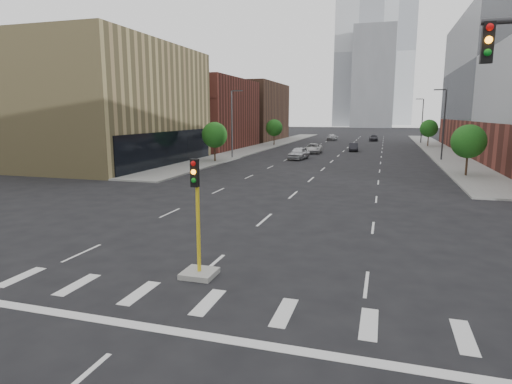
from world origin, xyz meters
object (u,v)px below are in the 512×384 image
at_px(median_traffic_signal, 198,251).
at_px(car_far_left, 313,148).
at_px(car_mid_right, 353,147).
at_px(car_near_left, 299,153).
at_px(car_deep_right, 374,138).
at_px(car_distant, 332,137).

bearing_deg(median_traffic_signal, car_far_left, 94.61).
distance_m(car_mid_right, car_far_left, 7.98).
xyz_separation_m(car_near_left, car_far_left, (0.37, 9.76, -0.08)).
bearing_deg(car_far_left, median_traffic_signal, -87.90).
height_order(car_near_left, car_far_left, car_near_left).
bearing_deg(car_deep_right, car_far_left, -105.40).
height_order(median_traffic_signal, car_near_left, median_traffic_signal).
bearing_deg(median_traffic_signal, car_mid_right, 88.51).
relative_size(median_traffic_signal, car_mid_right, 1.08).
bearing_deg(car_deep_right, car_mid_right, -96.86).
xyz_separation_m(car_mid_right, car_deep_right, (2.41, 28.60, -0.00)).
bearing_deg(car_near_left, car_distant, 97.89).
relative_size(median_traffic_signal, car_distant, 0.98).
bearing_deg(car_near_left, car_far_left, 94.79).
bearing_deg(car_distant, median_traffic_signal, -80.43).
relative_size(car_near_left, car_mid_right, 1.18).
bearing_deg(car_distant, car_mid_right, -70.37).
distance_m(median_traffic_signal, car_distant, 85.89).
distance_m(car_near_left, car_mid_right, 16.50).
xyz_separation_m(car_near_left, car_deep_right, (8.48, 43.93, -0.15)).
bearing_deg(car_distant, car_near_left, -83.04).
height_order(car_mid_right, car_far_left, car_far_left).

